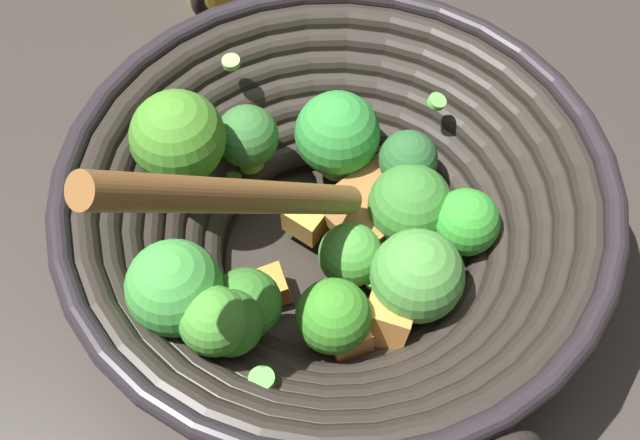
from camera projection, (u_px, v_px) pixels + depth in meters
name	position (u px, v px, depth m)	size (l,w,h in m)	color
ground_plane	(335.00, 265.00, 0.61)	(4.00, 4.00, 0.00)	#332D28
wok	(333.00, 217.00, 0.56)	(0.34, 0.34, 0.23)	black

